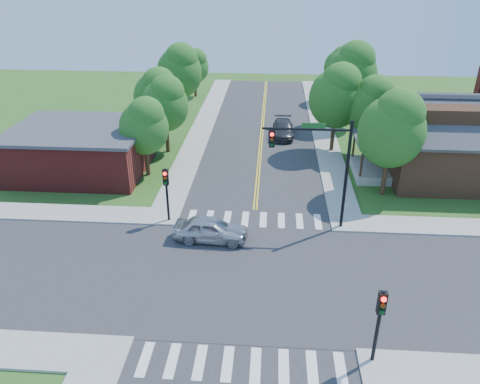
# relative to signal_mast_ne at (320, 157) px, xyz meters

# --- Properties ---
(ground) EXTENTS (100.00, 100.00, 0.00)m
(ground) POSITION_rel_signal_mast_ne_xyz_m (-3.91, -5.59, -4.85)
(ground) COLOR #32581B
(ground) RESTS_ON ground
(road_ns) EXTENTS (10.00, 90.00, 0.04)m
(road_ns) POSITION_rel_signal_mast_ne_xyz_m (-3.91, -5.59, -4.83)
(road_ns) COLOR #2D2D30
(road_ns) RESTS_ON ground
(road_ew) EXTENTS (90.00, 10.00, 0.04)m
(road_ew) POSITION_rel_signal_mast_ne_xyz_m (-3.91, -5.59, -4.83)
(road_ew) COLOR #2D2D30
(road_ew) RESTS_ON ground
(intersection_patch) EXTENTS (10.20, 10.20, 0.06)m
(intersection_patch) POSITION_rel_signal_mast_ne_xyz_m (-3.91, -5.59, -4.85)
(intersection_patch) COLOR #2D2D30
(intersection_patch) RESTS_ON ground
(sidewalk_ne) EXTENTS (40.00, 40.00, 0.14)m
(sidewalk_ne) POSITION_rel_signal_mast_ne_xyz_m (11.90, 10.23, -4.78)
(sidewalk_ne) COLOR #9E9B93
(sidewalk_ne) RESTS_ON ground
(sidewalk_nw) EXTENTS (40.00, 40.00, 0.14)m
(sidewalk_nw) POSITION_rel_signal_mast_ne_xyz_m (-19.73, 10.23, -4.78)
(sidewalk_nw) COLOR #9E9B93
(sidewalk_nw) RESTS_ON ground
(crosswalk_north) EXTENTS (8.85, 2.00, 0.01)m
(crosswalk_north) POSITION_rel_signal_mast_ne_xyz_m (-3.91, 0.61, -4.80)
(crosswalk_north) COLOR white
(crosswalk_north) RESTS_ON ground
(crosswalk_south) EXTENTS (8.85, 2.00, 0.01)m
(crosswalk_south) POSITION_rel_signal_mast_ne_xyz_m (-3.91, -11.79, -4.80)
(crosswalk_south) COLOR white
(crosswalk_south) RESTS_ON ground
(centerline) EXTENTS (0.30, 90.00, 0.01)m
(centerline) POSITION_rel_signal_mast_ne_xyz_m (-3.91, -5.59, -4.80)
(centerline) COLOR yellow
(centerline) RESTS_ON ground
(signal_mast_ne) EXTENTS (5.30, 0.42, 7.20)m
(signal_mast_ne) POSITION_rel_signal_mast_ne_xyz_m (0.00, 0.00, 0.00)
(signal_mast_ne) COLOR black
(signal_mast_ne) RESTS_ON ground
(signal_pole_se) EXTENTS (0.34, 0.42, 3.80)m
(signal_pole_se) POSITION_rel_signal_mast_ne_xyz_m (1.69, -11.21, -2.19)
(signal_pole_se) COLOR black
(signal_pole_se) RESTS_ON ground
(signal_pole_nw) EXTENTS (0.34, 0.42, 3.80)m
(signal_pole_nw) POSITION_rel_signal_mast_ne_xyz_m (-9.51, -0.01, -2.19)
(signal_pole_nw) COLOR black
(signal_pole_nw) RESTS_ON ground
(house_ne) EXTENTS (13.05, 8.80, 7.11)m
(house_ne) POSITION_rel_signal_mast_ne_xyz_m (11.19, 8.65, -1.52)
(house_ne) COLOR #362113
(house_ne) RESTS_ON ground
(building_nw) EXTENTS (10.40, 8.40, 3.73)m
(building_nw) POSITION_rel_signal_mast_ne_xyz_m (-18.11, 7.61, -2.97)
(building_nw) COLOR maroon
(building_nw) RESTS_ON ground
(tree_e_a) EXTENTS (4.64, 4.41, 7.90)m
(tree_e_a) POSITION_rel_signal_mast_ne_xyz_m (5.40, 5.05, 0.32)
(tree_e_a) COLOR #382314
(tree_e_a) RESTS_ON ground
(tree_e_b) EXTENTS (4.20, 3.99, 7.14)m
(tree_e_b) POSITION_rel_signal_mast_ne_xyz_m (5.29, 12.55, -0.17)
(tree_e_b) COLOR #382314
(tree_e_b) RESTS_ON ground
(tree_e_c) EXTENTS (5.06, 4.81, 8.60)m
(tree_e_c) POSITION_rel_signal_mast_ne_xyz_m (4.80, 20.70, 0.79)
(tree_e_c) COLOR #382314
(tree_e_c) RESTS_ON ground
(tree_e_d) EXTENTS (3.92, 3.72, 6.66)m
(tree_e_d) POSITION_rel_signal_mast_ne_xyz_m (4.97, 29.68, -0.49)
(tree_e_d) COLOR #382314
(tree_e_d) RESTS_ON ground
(tree_w_a) EXTENTS (3.78, 3.59, 6.43)m
(tree_w_a) POSITION_rel_signal_mast_ne_xyz_m (-12.62, 7.21, -0.64)
(tree_w_a) COLOR #382314
(tree_w_a) RESTS_ON ground
(tree_w_b) EXTENTS (4.19, 3.98, 7.13)m
(tree_w_b) POSITION_rel_signal_mast_ne_xyz_m (-13.21, 14.28, -0.18)
(tree_w_b) COLOR #382314
(tree_w_b) RESTS_ON ground
(tree_w_c) EXTENTS (4.70, 4.47, 7.99)m
(tree_w_c) POSITION_rel_signal_mast_ne_xyz_m (-12.62, 22.01, 0.38)
(tree_w_c) COLOR #382314
(tree_w_c) RESTS_ON ground
(tree_w_d) EXTENTS (3.46, 3.29, 5.89)m
(tree_w_d) POSITION_rel_signal_mast_ne_xyz_m (-12.51, 30.93, -1.00)
(tree_w_d) COLOR #382314
(tree_w_d) RESTS_ON ground
(tree_house) EXTENTS (4.67, 4.44, 7.94)m
(tree_house) POSITION_rel_signal_mast_ne_xyz_m (2.54, 13.35, 0.35)
(tree_house) COLOR #382314
(tree_house) RESTS_ON ground
(tree_bldg) EXTENTS (4.08, 3.87, 6.93)m
(tree_bldg) POSITION_rel_signal_mast_ne_xyz_m (-12.08, 12.24, -0.31)
(tree_bldg) COLOR #382314
(tree_bldg) RESTS_ON ground
(car_silver) EXTENTS (2.29, 4.67, 1.53)m
(car_silver) POSITION_rel_signal_mast_ne_xyz_m (-6.45, -2.09, -4.09)
(car_silver) COLOR #B9BBC1
(car_silver) RESTS_ON ground
(car_dgrey) EXTENTS (2.05, 4.91, 1.42)m
(car_dgrey) POSITION_rel_signal_mast_ne_xyz_m (-1.87, 16.99, -4.14)
(car_dgrey) COLOR #323437
(car_dgrey) RESTS_ON ground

